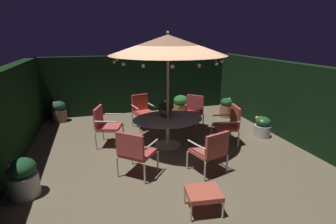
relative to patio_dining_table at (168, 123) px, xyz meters
name	(u,v)px	position (x,y,z in m)	size (l,w,h in m)	color
ground_plane	(168,153)	(-0.11, -0.38, -0.62)	(7.12, 7.68, 0.02)	brown
hedge_backdrop_rear	(139,84)	(-0.11, 3.31, 0.41)	(7.12, 0.30, 2.04)	black
hedge_backdrop_right	(290,102)	(3.30, -0.38, 0.41)	(0.30, 7.68, 2.04)	black
patio_dining_table	(168,123)	(0.00, 0.00, 0.00)	(1.75, 1.40, 0.75)	beige
patio_umbrella	(168,45)	(0.00, 0.00, 1.90)	(2.73, 2.73, 2.81)	silver
centerpiece_planter	(166,107)	(0.00, 0.21, 0.36)	(0.35, 0.35, 0.41)	#A65E41
patio_chair_north	(142,109)	(-0.35, 1.55, -0.03)	(0.67, 0.69, 1.00)	silver
patio_chair_northeast	(105,123)	(-1.50, 0.52, -0.02)	(0.76, 0.79, 1.01)	silver
patio_chair_east	(135,150)	(-1.03, -1.20, -0.04)	(0.87, 0.86, 0.97)	beige
patio_chair_southeast	(211,149)	(0.45, -1.52, -0.07)	(0.76, 0.74, 0.92)	beige
patio_chair_south	(229,123)	(1.56, -0.28, -0.04)	(0.66, 0.69, 1.00)	silver
patio_chair_southwest	(193,110)	(1.12, 1.13, -0.07)	(0.84, 0.84, 0.97)	beige
ottoman_footrest	(203,194)	(-0.17, -2.55, -0.29)	(0.59, 0.53, 0.37)	beige
potted_plant_back_right	(226,107)	(2.62, 1.75, -0.28)	(0.42, 0.42, 0.66)	#AC6950
potted_plant_right_far	(262,127)	(2.69, -0.15, -0.33)	(0.44, 0.44, 0.58)	beige
potted_plant_left_near	(23,178)	(-3.00, -1.28, -0.26)	(0.49, 0.49, 0.70)	beige
potted_plant_right_near	(181,104)	(1.27, 2.62, -0.27)	(0.53, 0.53, 0.65)	#A66A44
potted_plant_back_center	(59,111)	(-2.86, 2.85, -0.26)	(0.46, 0.46, 0.68)	#8D6A49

